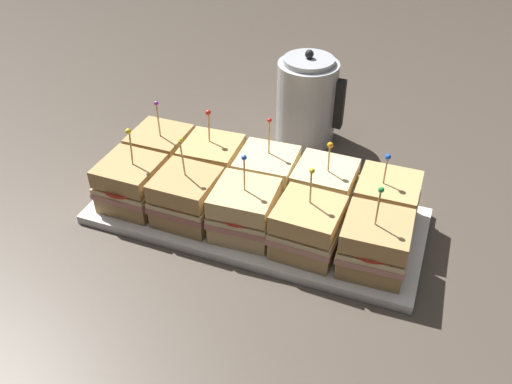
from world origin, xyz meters
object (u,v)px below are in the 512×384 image
Objects in this scene: sandwich_front_far_right at (375,244)px; kettle_steel at (306,100)px; serving_platter at (256,216)px; sandwich_front_left at (187,198)px; sandwich_front_center at (246,211)px; sandwich_back_right at (324,189)px; sandwich_back_far_left at (161,152)px; sandwich_back_center at (267,176)px; sandwich_back_far_right at (386,203)px; sandwich_back_left at (212,164)px; sandwich_front_right at (308,228)px; sandwich_front_far_left at (132,184)px.

kettle_steel reaches higher than sandwich_front_far_right.
sandwich_front_far_right is (0.24, -0.06, 0.06)m from serving_platter.
sandwich_front_left is 1.04× the size of sandwich_front_center.
serving_platter is 3.62× the size of sandwich_front_left.
sandwich_front_center reaches higher than sandwich_back_right.
sandwich_back_far_left is at bearing 179.80° from sandwich_back_right.
sandwich_back_far_right is (0.24, -0.00, 0.00)m from sandwich_back_center.
sandwich_back_left is 0.30m from kettle_steel.
sandwich_back_center reaches higher than sandwich_front_right.
sandwich_front_far_right is at bearing -0.84° from sandwich_front_center.
sandwich_front_left is 1.12× the size of sandwich_back_far_right.
sandwich_back_far_right is (-0.00, 0.12, -0.00)m from sandwich_front_far_right.
sandwich_back_left is 0.12m from sandwich_back_center.
sandwich_front_left is 1.05× the size of sandwich_front_right.
sandwich_front_far_left is 0.24m from sandwich_front_center.
sandwich_front_far_left is 0.97× the size of sandwich_front_left.
sandwich_front_left is 0.79× the size of kettle_steel.
sandwich_back_center is 1.08× the size of sandwich_back_right.
sandwich_back_left is at bearing 161.24° from sandwich_front_far_right.
sandwich_back_left is (-0.37, 0.12, 0.00)m from sandwich_front_far_right.
sandwich_front_far_left is at bearing -179.74° from sandwich_front_center.
sandwich_front_far_left is at bearing 179.70° from sandwich_front_left.
sandwich_front_center reaches higher than sandwich_back_left.
sandwich_front_right is 0.28m from sandwich_back_left.
sandwich_back_right is at bearing 26.79° from sandwich_front_left.
sandwich_back_left is 0.24m from sandwich_back_right.
sandwich_back_far_left reaches higher than sandwich_front_far_left.
kettle_steel is at bearing 107.50° from sandwich_front_right.
sandwich_front_far_left is 0.77× the size of kettle_steel.
sandwich_back_left is at bearing 153.04° from serving_platter.
sandwich_back_far_left is (-0.12, 0.12, 0.00)m from sandwich_front_left.
sandwich_back_center reaches higher than sandwich_back_far_right.
sandwich_front_left reaches higher than sandwich_front_right.
sandwich_back_far_right is (0.49, 0.12, -0.00)m from sandwich_front_far_left.
sandwich_front_far_left reaches higher than sandwich_back_right.
sandwich_back_right is (-0.00, 0.12, 0.00)m from sandwich_front_right.
sandwich_front_left reaches higher than sandwich_back_right.
sandwich_front_far_right is (0.36, -0.00, 0.00)m from sandwich_front_left.
sandwich_front_far_left is at bearing 179.55° from sandwich_front_right.
sandwich_front_right is at bearing -0.52° from sandwich_front_left.
sandwich_front_far_left is 0.49m from sandwich_front_far_right.
sandwich_front_right is 0.39m from sandwich_back_far_left.
sandwich_front_far_right reaches higher than serving_platter.
sandwich_back_center is at bearing 88.65° from serving_platter.
sandwich_front_far_right is 0.12m from sandwich_back_far_right.
serving_platter is at bearing -91.35° from sandwich_back_center.
serving_platter is at bearing 91.51° from sandwich_front_center.
sandwich_back_right is (-0.12, 0.12, -0.00)m from sandwich_front_far_right.
sandwich_back_right is at bearing -66.01° from kettle_steel.
sandwich_back_far_right is at bearing 46.21° from sandwich_front_right.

